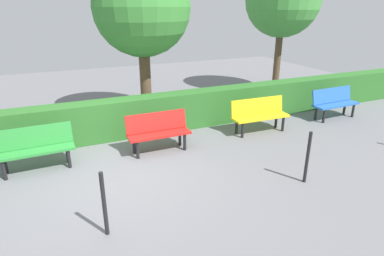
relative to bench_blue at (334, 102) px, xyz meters
name	(u,v)px	position (x,y,z in m)	size (l,w,h in m)	color
ground_plane	(119,172)	(6.39, 0.78, -0.48)	(23.21, 23.21, 0.00)	slate
bench_blue	(334,102)	(0.00, 0.00, 0.00)	(1.47, 0.51, 0.86)	blue
bench_yellow	(259,114)	(2.61, 0.04, 0.00)	(1.52, 0.50, 0.86)	yellow
bench_red	(158,130)	(5.34, 0.12, 0.00)	(1.39, 0.48, 0.86)	red
bench_green	(35,147)	(7.84, -0.02, 0.00)	(1.46, 0.49, 0.86)	#2D8C38
hedge_row	(149,115)	(5.20, -1.03, 0.00)	(19.21, 0.54, 0.96)	#2D6B28
tree_near	(283,0)	(-0.35, -3.15, 2.77)	(2.58, 2.58, 4.56)	brown
tree_mid	(142,8)	(4.92, -2.25, 2.53)	(2.59, 2.59, 4.33)	brown
railing_post_mid	(307,158)	(3.31, 2.55, 0.02)	(0.06, 0.06, 1.00)	black
railing_post_far	(104,204)	(6.93, 2.55, 0.02)	(0.06, 0.06, 1.00)	black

